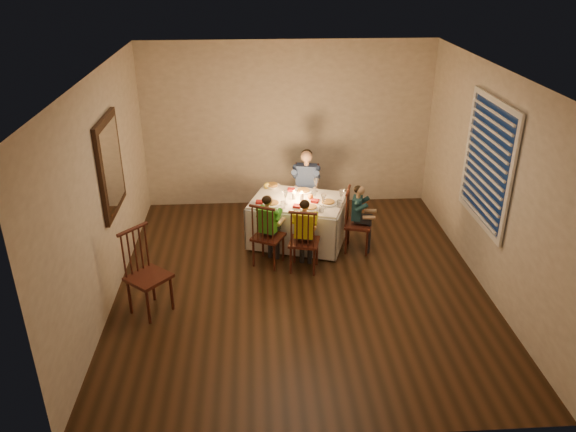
{
  "coord_description": "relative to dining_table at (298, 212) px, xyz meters",
  "views": [
    {
      "loc": [
        -0.54,
        -5.99,
        3.78
      ],
      "look_at": [
        -0.14,
        0.15,
        0.85
      ],
      "focal_mm": 35.0,
      "sensor_mm": 36.0,
      "label": 1
    }
  ],
  "objects": [
    {
      "name": "setting_teal",
      "position": [
        0.4,
        -0.16,
        0.2
      ],
      "size": [
        0.33,
        0.33,
        0.02
      ],
      "primitive_type": "cylinder",
      "rotation": [
        0.0,
        0.0,
        -0.32
      ],
      "color": "white",
      "rests_on": "dining_table"
    },
    {
      "name": "chair_near_right",
      "position": [
        0.02,
        -0.76,
        -0.47
      ],
      "size": [
        0.44,
        0.43,
        0.9
      ],
      "primitive_type": null,
      "rotation": [
        0.0,
        0.0,
        2.9
      ],
      "color": "#32170D",
      "rests_on": "ground"
    },
    {
      "name": "candle_left",
      "position": [
        -0.06,
        0.02,
        0.24
      ],
      "size": [
        0.06,
        0.06,
        0.1
      ],
      "primitive_type": "cylinder",
      "color": "white",
      "rests_on": "dining_table"
    },
    {
      "name": "wall_right",
      "position": [
        2.2,
        -1.08,
        0.83
      ],
      "size": [
        0.02,
        5.0,
        2.6
      ],
      "primitive_type": "cube",
      "color": "beige",
      "rests_on": "ground"
    },
    {
      "name": "ground",
      "position": [
        -0.05,
        -1.08,
        -0.47
      ],
      "size": [
        5.0,
        5.0,
        0.0
      ],
      "primitive_type": "plane",
      "color": "black",
      "rests_on": "ground"
    },
    {
      "name": "ceiling",
      "position": [
        -0.05,
        -1.08,
        2.13
      ],
      "size": [
        5.0,
        5.0,
        0.0
      ],
      "primitive_type": "plane",
      "color": "white",
      "rests_on": "wall_back"
    },
    {
      "name": "child_teal",
      "position": [
        0.8,
        -0.29,
        -0.47
      ],
      "size": [
        0.34,
        0.35,
        0.96
      ],
      "primitive_type": null,
      "rotation": [
        0.0,
        0.0,
        1.3
      ],
      "color": "#1A3C42",
      "rests_on": "ground"
    },
    {
      "name": "serving_bowl",
      "position": [
        -0.34,
        0.43,
        0.22
      ],
      "size": [
        0.28,
        0.28,
        0.05
      ],
      "primitive_type": "imported",
      "rotation": [
        0.0,
        0.0,
        -0.62
      ],
      "color": "white",
      "rests_on": "dining_table"
    },
    {
      "name": "setting_yellow",
      "position": [
        0.14,
        -0.31,
        0.2
      ],
      "size": [
        0.33,
        0.33,
        0.02
      ],
      "primitive_type": "cylinder",
      "rotation": [
        0.0,
        0.0,
        -0.32
      ],
      "color": "white",
      "rests_on": "dining_table"
    },
    {
      "name": "child_green",
      "position": [
        -0.43,
        -0.58,
        -0.47
      ],
      "size": [
        0.4,
        0.39,
        0.99
      ],
      "primitive_type": null,
      "rotation": [
        0.0,
        0.0,
        2.67
      ],
      "color": "green",
      "rests_on": "ground"
    },
    {
      "name": "chair_extra",
      "position": [
        -1.81,
        -1.59,
        -0.47
      ],
      "size": [
        0.58,
        0.58,
        1.03
      ],
      "primitive_type": null,
      "rotation": [
        0.0,
        0.0,
        0.86
      ],
      "color": "#32170D",
      "rests_on": "ground"
    },
    {
      "name": "adult",
      "position": [
        0.17,
        0.64,
        -0.47
      ],
      "size": [
        0.47,
        0.44,
        1.15
      ],
      "primitive_type": null,
      "rotation": [
        0.0,
        0.0,
        -0.2
      ],
      "color": "navy",
      "rests_on": "ground"
    },
    {
      "name": "child_yellow",
      "position": [
        0.02,
        -0.76,
        -0.47
      ],
      "size": [
        0.37,
        0.35,
        1.0
      ],
      "primitive_type": null,
      "rotation": [
        0.0,
        0.0,
        2.9
      ],
      "color": "yellow",
      "rests_on": "ground"
    },
    {
      "name": "wall_mirror",
      "position": [
        -2.27,
        -0.78,
        1.03
      ],
      "size": [
        0.06,
        0.95,
        1.15
      ],
      "color": "black",
      "rests_on": "wall_left"
    },
    {
      "name": "squash",
      "position": [
        -0.42,
        0.42,
        0.24
      ],
      "size": [
        0.09,
        0.09,
        0.09
      ],
      "primitive_type": "sphere",
      "color": "yellow",
      "rests_on": "dining_table"
    },
    {
      "name": "wall_left",
      "position": [
        -2.3,
        -1.08,
        0.83
      ],
      "size": [
        0.02,
        5.0,
        2.6
      ],
      "primitive_type": "cube",
      "color": "beige",
      "rests_on": "ground"
    },
    {
      "name": "chair_near_left",
      "position": [
        -0.43,
        -0.58,
        -0.47
      ],
      "size": [
        0.49,
        0.48,
        0.9
      ],
      "primitive_type": null,
      "rotation": [
        0.0,
        0.0,
        2.67
      ],
      "color": "#32170D",
      "rests_on": "ground"
    },
    {
      "name": "orange_fruit",
      "position": [
        0.17,
        -0.01,
        0.23
      ],
      "size": [
        0.08,
        0.08,
        0.08
      ],
      "primitive_type": "sphere",
      "color": "orange",
      "rests_on": "dining_table"
    },
    {
      "name": "wall_back",
      "position": [
        -0.05,
        1.42,
        0.83
      ],
      "size": [
        4.5,
        0.02,
        2.6
      ],
      "primitive_type": "cube",
      "color": "beige",
      "rests_on": "ground"
    },
    {
      "name": "window_blinds",
      "position": [
        2.15,
        -0.98,
        1.03
      ],
      "size": [
        0.07,
        1.34,
        1.54
      ],
      "color": "#0C1932",
      "rests_on": "wall_right"
    },
    {
      "name": "setting_green",
      "position": [
        -0.36,
        -0.14,
        0.2
      ],
      "size": [
        0.33,
        0.33,
        0.02
      ],
      "primitive_type": "cylinder",
      "rotation": [
        0.0,
        0.0,
        -0.32
      ],
      "color": "white",
      "rests_on": "dining_table"
    },
    {
      "name": "dining_table",
      "position": [
        0.0,
        0.0,
        0.0
      ],
      "size": [
        1.5,
        1.28,
        0.63
      ],
      "rotation": [
        0.0,
        0.0,
        -0.32
      ],
      "color": "silver",
      "rests_on": "ground"
    },
    {
      "name": "chair_adult",
      "position": [
        0.17,
        0.64,
        -0.47
      ],
      "size": [
        0.43,
        0.42,
        0.9
      ],
      "primitive_type": null,
      "rotation": [
        0.0,
        0.0,
        -0.2
      ],
      "color": "#32170D",
      "rests_on": "ground"
    },
    {
      "name": "chair_end",
      "position": [
        0.8,
        -0.29,
        -0.47
      ],
      "size": [
        0.44,
        0.45,
        0.9
      ],
      "primitive_type": null,
      "rotation": [
        0.0,
        0.0,
        1.3
      ],
      "color": "#32170D",
      "rests_on": "ground"
    },
    {
      "name": "setting_adult",
      "position": [
        0.1,
        0.26,
        0.2
      ],
      "size": [
        0.33,
        0.33,
        0.02
      ],
      "primitive_type": "cylinder",
      "rotation": [
        0.0,
        0.0,
        -0.32
      ],
      "color": "white",
      "rests_on": "dining_table"
    },
    {
      "name": "candle_right",
      "position": [
        0.05,
        -0.02,
        0.24
      ],
      "size": [
        0.06,
        0.06,
        0.1
      ],
      "primitive_type": "cylinder",
      "color": "white",
      "rests_on": "dining_table"
    }
  ]
}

